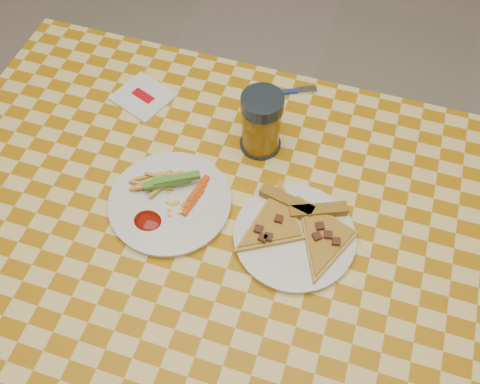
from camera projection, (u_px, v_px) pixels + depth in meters
name	position (u px, v px, depth m)	size (l,w,h in m)	color
ground	(227.00, 337.00, 1.71)	(8.00, 8.00, 0.00)	#BCA897
table	(221.00, 234.00, 1.14)	(1.28, 0.88, 0.76)	white
plate_left	(170.00, 203.00, 1.09)	(0.25, 0.25, 0.01)	white
plate_right	(294.00, 237.00, 1.05)	(0.24, 0.24, 0.01)	white
fries_veggies	(168.00, 192.00, 1.09)	(0.17, 0.16, 0.04)	gold
pizza_slices	(299.00, 227.00, 1.05)	(0.30, 0.26, 0.02)	gold
drink_glass	(261.00, 123.00, 1.12)	(0.09, 0.09, 0.15)	black
napkin	(143.00, 97.00, 1.26)	(0.15, 0.15, 0.01)	white
fork	(287.00, 92.00, 1.27)	(0.14, 0.08, 0.01)	navy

